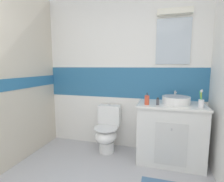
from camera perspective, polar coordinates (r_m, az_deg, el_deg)
The scene contains 7 objects.
wall_back_tiled at distance 2.91m, azimuth 3.77°, elevation 5.91°, with size 3.20×0.20×2.50m.
vanity_cabinet at distance 2.70m, azimuth 18.46°, elevation -12.79°, with size 0.91×0.58×0.85m.
sink_basin at distance 2.58m, azimuth 20.23°, elevation -2.71°, with size 0.38×0.42×0.16m.
toilet at distance 2.86m, azimuth -1.59°, elevation -12.77°, with size 0.37×0.50×0.75m.
toothbrush_cup at distance 2.48m, azimuth 27.21°, elevation -3.36°, with size 0.07×0.07×0.23m.
soap_dispenser at distance 2.42m, azimuth 11.38°, elevation -2.87°, with size 0.06×0.06×0.17m.
perfume_flask_small at distance 2.43m, azimuth 14.75°, elevation -3.34°, with size 0.04×0.03×0.10m.
Camera 1 is at (0.61, -0.40, 1.37)m, focal length 27.87 mm.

